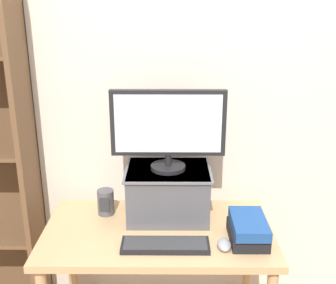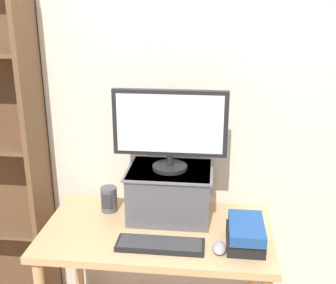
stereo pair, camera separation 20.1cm
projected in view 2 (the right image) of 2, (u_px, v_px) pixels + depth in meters
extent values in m
cube|color=beige|center=(167.00, 95.00, 2.33)|extent=(7.00, 0.08, 2.60)
cube|color=tan|center=(157.00, 231.00, 2.11)|extent=(1.14, 0.63, 0.04)
cylinder|color=tan|center=(78.00, 256.00, 2.53)|extent=(0.05, 0.05, 0.68)
cylinder|color=tan|center=(253.00, 267.00, 2.42)|extent=(0.05, 0.05, 0.68)
cube|color=brown|center=(37.00, 149.00, 2.33)|extent=(0.03, 0.28, 2.04)
cube|color=#515156|center=(170.00, 192.00, 2.19)|extent=(0.41, 0.32, 0.26)
cube|color=slate|center=(170.00, 170.00, 2.15)|extent=(0.44, 0.34, 0.01)
cylinder|color=black|center=(170.00, 167.00, 2.15)|extent=(0.18, 0.18, 0.02)
cylinder|color=black|center=(170.00, 160.00, 2.13)|extent=(0.03, 0.03, 0.06)
cube|color=black|center=(170.00, 123.00, 2.07)|extent=(0.57, 0.04, 0.33)
cube|color=silver|center=(170.00, 124.00, 2.05)|extent=(0.52, 0.00, 0.29)
cube|color=black|center=(160.00, 245.00, 1.94)|extent=(0.41, 0.13, 0.02)
cube|color=#333335|center=(160.00, 243.00, 1.94)|extent=(0.38, 0.12, 0.00)
ellipsoid|color=#99999E|center=(219.00, 248.00, 1.91)|extent=(0.06, 0.10, 0.04)
cube|color=black|center=(245.00, 239.00, 1.95)|extent=(0.17, 0.24, 0.06)
cube|color=navy|center=(246.00, 228.00, 1.93)|extent=(0.16, 0.26, 0.05)
cylinder|color=#4C4C51|center=(109.00, 199.00, 2.26)|extent=(0.09, 0.09, 0.14)
cube|color=#2D2D30|center=(107.00, 202.00, 2.21)|extent=(0.05, 0.00, 0.08)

